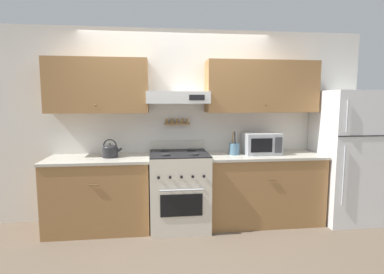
{
  "coord_description": "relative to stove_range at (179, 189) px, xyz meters",
  "views": [
    {
      "loc": [
        -0.28,
        -3.41,
        1.6
      ],
      "look_at": [
        0.16,
        0.27,
        1.16
      ],
      "focal_mm": 28.0,
      "sensor_mm": 36.0,
      "label": 1
    }
  ],
  "objects": [
    {
      "name": "microwave",
      "position": [
        1.1,
        0.09,
        0.56
      ],
      "size": [
        0.46,
        0.36,
        0.28
      ],
      "color": "#ADAFB5",
      "rests_on": "counter_right"
    },
    {
      "name": "refrigerator",
      "position": [
        2.27,
        -0.01,
        0.39
      ],
      "size": [
        0.76,
        0.74,
        1.74
      ],
      "color": "white",
      "rests_on": "ground_plane"
    },
    {
      "name": "counter_right",
      "position": [
        1.12,
        0.04,
        -0.03
      ],
      "size": [
        1.5,
        0.65,
        0.91
      ],
      "color": "olive",
      "rests_on": "ground_plane"
    },
    {
      "name": "ground_plane",
      "position": [
        0.0,
        -0.29,
        -0.48
      ],
      "size": [
        16.0,
        16.0,
        0.0
      ],
      "primitive_type": "plane",
      "color": "brown"
    },
    {
      "name": "counter_left",
      "position": [
        -1.0,
        0.04,
        -0.03
      ],
      "size": [
        1.26,
        0.65,
        0.91
      ],
      "color": "olive",
      "rests_on": "ground_plane"
    },
    {
      "name": "tea_kettle",
      "position": [
        -0.85,
        0.07,
        0.51
      ],
      "size": [
        0.24,
        0.19,
        0.23
      ],
      "color": "#232326",
      "rests_on": "counter_left"
    },
    {
      "name": "wall_back",
      "position": [
        0.05,
        0.32,
        0.98
      ],
      "size": [
        5.2,
        0.46,
        2.55
      ],
      "color": "silver",
      "rests_on": "ground_plane"
    },
    {
      "name": "utensil_crock",
      "position": [
        0.73,
        0.07,
        0.5
      ],
      "size": [
        0.13,
        0.13,
        0.3
      ],
      "color": "slate",
      "rests_on": "counter_right"
    },
    {
      "name": "stove_range",
      "position": [
        0.0,
        0.0,
        0.0
      ],
      "size": [
        0.72,
        0.73,
        1.07
      ],
      "color": "beige",
      "rests_on": "ground_plane"
    }
  ]
}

